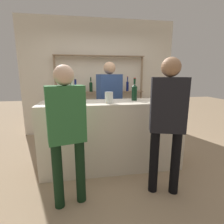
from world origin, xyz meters
TOP-DOWN VIEW (x-y plane):
  - ground_plane at (0.00, 0.00)m, footprint 16.00×16.00m
  - bar_counter at (0.00, 0.00)m, footprint 2.17×0.61m
  - back_wall at (0.00, 1.90)m, footprint 3.77×0.12m
  - back_shelf at (-0.00, 1.72)m, footprint 2.16×0.18m
  - counter_bottle_0 at (0.38, 0.08)m, footprint 0.09×0.09m
  - counter_bottle_1 at (-0.54, 0.08)m, footprint 0.08×0.08m
  - counter_bottle_2 at (-0.58, -0.19)m, footprint 0.08×0.08m
  - counter_bottle_3 at (0.84, 0.20)m, footprint 0.08×0.08m
  - wine_glass at (-0.83, -0.20)m, footprint 0.08×0.08m
  - cork_jar at (-0.07, -0.13)m, footprint 0.12×0.12m
  - customer_left at (-0.62, -0.76)m, footprint 0.42×0.26m
  - server_behind_counter at (0.07, 0.70)m, footprint 0.51×0.35m
  - customer_right at (0.54, -0.74)m, footprint 0.44×0.29m

SIDE VIEW (x-z plane):
  - ground_plane at x=0.00m, z-range 0.00..0.00m
  - bar_counter at x=0.00m, z-range 0.00..1.08m
  - customer_left at x=-0.62m, z-range 0.15..1.73m
  - customer_right at x=0.54m, z-range 0.16..1.84m
  - server_behind_counter at x=0.07m, z-range 0.15..1.86m
  - cork_jar at x=-0.07m, z-range 1.08..1.24m
  - wine_glass at x=-0.83m, z-range 1.11..1.26m
  - counter_bottle_3 at x=0.84m, z-range 1.05..1.35m
  - counter_bottle_1 at x=-0.54m, z-range 1.03..1.38m
  - counter_bottle_2 at x=-0.58m, z-range 1.04..1.40m
  - counter_bottle_0 at x=0.38m, z-range 1.04..1.40m
  - back_shelf at x=0.00m, z-range 0.31..2.24m
  - back_wall at x=0.00m, z-range 0.00..2.80m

